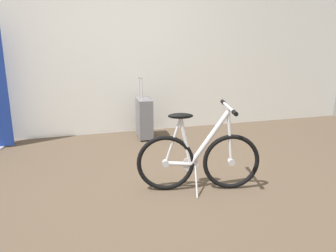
{
  "coord_description": "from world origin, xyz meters",
  "views": [
    {
      "loc": [
        -0.7,
        -2.6,
        1.38
      ],
      "look_at": [
        0.14,
        0.32,
        0.55
      ],
      "focal_mm": 36.48,
      "sensor_mm": 36.0,
      "label": 1
    }
  ],
  "objects": [
    {
      "name": "folding_bike_foreground",
      "position": [
        0.36,
        0.08,
        0.3
      ],
      "size": [
        1.09,
        0.52,
        0.79
      ],
      "color": "black",
      "rests_on": "ground_plane"
    },
    {
      "name": "back_wall",
      "position": [
        0.0,
        2.19,
        1.39
      ],
      "size": [
        7.3,
        0.1,
        2.77
      ],
      "primitive_type": "cube",
      "color": "white",
      "rests_on": "ground_plane"
    },
    {
      "name": "rolling_suitcase",
      "position": [
        0.23,
        1.76,
        0.28
      ],
      "size": [
        0.2,
        0.37,
        0.83
      ],
      "color": "slate",
      "rests_on": "ground_plane"
    },
    {
      "name": "ground_plane",
      "position": [
        0.0,
        0.0,
        0.0
      ],
      "size": [
        7.3,
        7.3,
        0.0
      ],
      "primitive_type": "plane",
      "color": "brown"
    }
  ]
}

